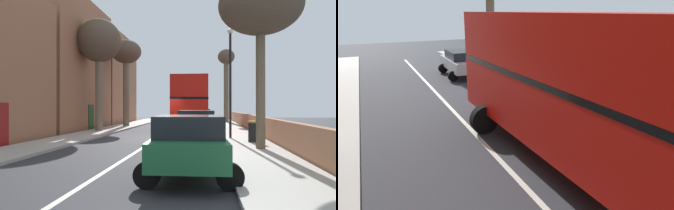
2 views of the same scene
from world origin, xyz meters
The scene contains 16 objects.
ground_plane centered at (0.00, 0.00, 0.00)m, with size 84.00×84.00×0.00m, color #333338.
road_centre_line centered at (0.00, 0.00, 0.00)m, with size 0.16×54.00×0.01m, color silver.
sidewalk_left centered at (-4.90, 0.00, 0.06)m, with size 2.60×60.00×0.12m, color #B2ADA3.
sidewalk_right centered at (4.90, 0.00, 0.06)m, with size 2.60×60.00×0.12m, color #B2ADA3.
terraced_houses_left centered at (-8.50, 1.23, 4.74)m, with size 4.07×47.52×10.63m.
boundary_wall_right centered at (6.45, 0.00, 0.64)m, with size 0.36×54.00×1.27m, color #9E6647.
double_decker_bus centered at (1.70, 6.40, 2.35)m, with size 3.70×10.38×4.06m.
parked_car_green_right_0 centered at (2.50, -11.45, 0.95)m, with size 2.61×4.37×1.67m.
parked_car_silver_right_2 centered at (2.50, 18.78, 0.95)m, with size 2.58×4.23×1.67m.
parked_car_red_right_3 centered at (2.50, -4.21, 0.97)m, with size 2.57×4.01×1.73m.
street_tree_left_0 centered at (-5.17, 4.14, 6.75)m, with size 3.35×3.35×8.47m.
street_tree_right_1 centered at (5.24, -5.74, 6.20)m, with size 3.60×3.60×7.44m.
street_tree_right_3 centered at (5.26, 20.23, 6.87)m, with size 2.02×2.02×8.75m.
street_tree_left_4 centered at (-4.68, 10.61, 6.74)m, with size 2.89×2.89×8.16m.
lamppost_right centered at (4.30, -0.90, 3.81)m, with size 0.32×0.32×6.31m.
litter_bin_right centered at (5.30, -3.10, 0.66)m, with size 0.55×0.55×1.07m.
Camera 1 is at (2.97, -20.34, 1.89)m, focal length 35.64 mm.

